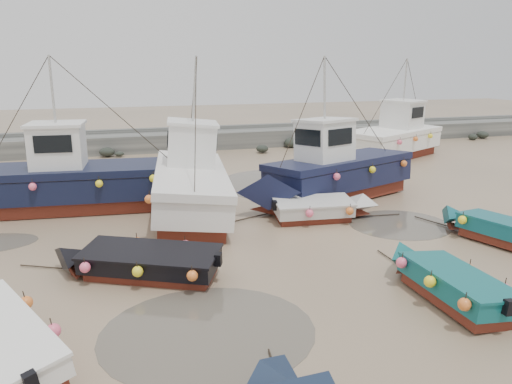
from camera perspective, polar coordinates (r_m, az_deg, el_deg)
ground at (r=15.27m, az=4.21°, el=-8.44°), size 120.00×120.00×0.00m
seawall at (r=35.85m, az=-8.50°, el=5.81°), size 60.00×4.92×1.50m
puddle_a at (r=11.86m, az=-5.50°, el=-15.60°), size 4.96×4.96×0.01m
puddle_b at (r=19.78m, az=16.07°, el=-3.55°), size 3.86×3.86×0.01m
puddle_d at (r=25.39m, az=2.88°, el=0.95°), size 6.34×6.34×0.01m
dinghy_2 at (r=13.98m, az=20.97°, el=-9.15°), size 2.00×5.52×1.43m
dinghy_4 at (r=14.72m, az=-13.26°, el=-7.40°), size 5.81×3.57×1.43m
dinghy_5 at (r=19.54m, az=7.54°, el=-1.61°), size 5.27×2.14×1.43m
dinghy_6 at (r=18.88m, az=26.05°, el=-3.59°), size 2.59×5.40×1.43m
cabin_boat_0 at (r=21.92m, az=-20.32°, el=1.39°), size 11.01×3.80×6.22m
cabin_boat_1 at (r=20.77m, az=-7.85°, el=1.45°), size 4.14×11.37×6.22m
cabin_boat_2 at (r=22.20m, az=8.57°, el=2.36°), size 10.05×5.36×6.22m
cabin_boat_3 at (r=34.06m, az=15.84°, el=6.16°), size 10.01×6.61×6.22m
person at (r=21.64m, az=-20.53°, el=-2.39°), size 0.73×0.64×1.69m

